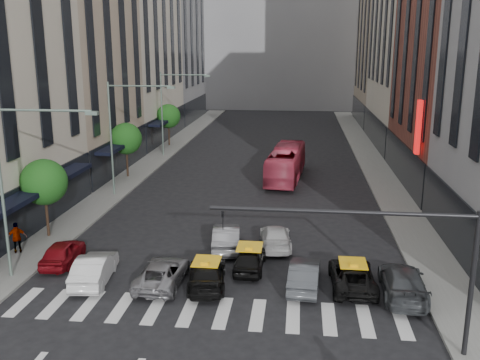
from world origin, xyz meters
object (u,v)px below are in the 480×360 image
(streetlamp_near, at_px, (17,169))
(car_white_front, at_px, (94,268))
(car_red, at_px, (63,252))
(pedestrian_far, at_px, (17,238))
(taxi_left, at_px, (207,274))
(streetlamp_mid, at_px, (122,124))
(taxi_center, at_px, (250,259))
(bus, at_px, (286,163))
(streetlamp_far, at_px, (170,103))

(streetlamp_near, bearing_deg, car_white_front, 1.07)
(car_red, height_order, pedestrian_far, pedestrian_far)
(streetlamp_near, relative_size, taxi_left, 1.96)
(streetlamp_mid, distance_m, taxi_center, 18.48)
(streetlamp_near, distance_m, taxi_left, 10.80)
(streetlamp_near, height_order, car_white_front, streetlamp_near)
(streetlamp_mid, xyz_separation_m, bus, (12.78, 7.00, -4.41))
(streetlamp_mid, xyz_separation_m, car_white_front, (3.59, -15.93, -5.17))
(streetlamp_far, bearing_deg, taxi_center, -68.90)
(pedestrian_far, bearing_deg, streetlamp_mid, -127.54)
(car_red, bearing_deg, pedestrian_far, -20.34)
(car_white_front, bearing_deg, streetlamp_mid, -83.86)
(streetlamp_mid, bearing_deg, bus, 28.72)
(streetlamp_mid, relative_size, pedestrian_far, 4.91)
(streetlamp_far, distance_m, taxi_left, 33.58)
(streetlamp_far, xyz_separation_m, car_white_front, (3.59, -31.93, -5.17))
(streetlamp_far, distance_m, car_white_front, 32.55)
(streetlamp_near, distance_m, car_white_front, 6.30)
(taxi_left, bearing_deg, bus, -105.81)
(car_red, relative_size, car_white_front, 0.88)
(taxi_center, bearing_deg, streetlamp_near, 13.21)
(streetlamp_mid, relative_size, taxi_left, 1.96)
(streetlamp_far, distance_m, taxi_center, 32.12)
(streetlamp_far, height_order, taxi_left, streetlamp_far)
(car_white_front, relative_size, taxi_left, 0.97)
(car_white_front, height_order, taxi_center, car_white_front)
(taxi_center, bearing_deg, car_white_front, 18.02)
(streetlamp_near, xyz_separation_m, streetlamp_far, (0.00, 32.00, 0.00))
(streetlamp_near, relative_size, pedestrian_far, 4.91)
(streetlamp_mid, bearing_deg, pedestrian_far, -99.72)
(streetlamp_near, height_order, car_red, streetlamp_near)
(car_white_front, height_order, taxi_left, car_white_front)
(taxi_center, height_order, bus, bus)
(streetlamp_near, relative_size, car_red, 2.28)
(bus, bearing_deg, pedestrian_far, 58.32)
(streetlamp_far, distance_m, car_red, 30.32)
(streetlamp_near, xyz_separation_m, pedestrian_far, (-2.21, 3.08, -4.84))
(car_white_front, bearing_deg, pedestrian_far, -33.99)
(streetlamp_mid, relative_size, streetlamp_far, 1.00)
(taxi_left, relative_size, pedestrian_far, 2.50)
(taxi_left, relative_size, bus, 0.43)
(streetlamp_far, distance_m, pedestrian_far, 29.41)
(taxi_center, distance_m, pedestrian_far, 13.64)
(taxi_left, height_order, taxi_center, taxi_left)
(car_white_front, distance_m, taxi_left, 5.85)
(pedestrian_far, bearing_deg, car_red, 135.74)
(car_red, relative_size, bus, 0.37)
(taxi_left, bearing_deg, taxi_center, -138.90)
(taxi_left, bearing_deg, streetlamp_far, -80.95)
(taxi_center, bearing_deg, pedestrian_far, -1.54)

